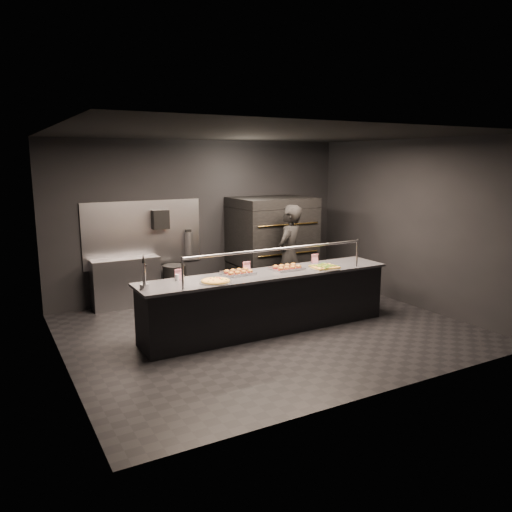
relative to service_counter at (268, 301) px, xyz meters
name	(u,v)px	position (x,y,z in m)	size (l,w,h in m)	color
room	(265,236)	(-0.02, 0.05, 1.03)	(6.04, 6.00, 3.00)	black
service_counter	(268,301)	(0.00, 0.00, 0.00)	(4.10, 0.78, 1.37)	black
pizza_oven	(272,245)	(1.20, 1.90, 0.50)	(1.50, 1.23, 1.91)	black
prep_shelf	(126,283)	(-1.60, 2.32, -0.01)	(1.20, 0.35, 0.90)	#99999E
towel_dispenser	(160,219)	(-0.90, 2.39, 1.09)	(0.30, 0.20, 0.35)	black
fire_extinguisher	(189,243)	(-0.35, 2.40, 0.60)	(0.14, 0.14, 0.51)	#B2B2B7
beer_tap	(144,279)	(-1.95, -0.05, 0.60)	(0.13, 0.18, 0.49)	silver
round_pizza	(216,281)	(-0.95, -0.15, 0.47)	(0.47, 0.47, 0.03)	silver
slider_tray_a	(238,272)	(-0.44, 0.14, 0.48)	(0.54, 0.46, 0.07)	silver
slider_tray_b	(287,268)	(0.39, 0.06, 0.49)	(0.52, 0.40, 0.08)	silver
square_pizza	(325,267)	(0.97, -0.15, 0.47)	(0.50, 0.50, 0.05)	silver
condiment_jar	(179,278)	(-1.37, 0.20, 0.50)	(0.14, 0.05, 0.09)	silver
tent_cards	(250,266)	(-0.16, 0.28, 0.53)	(2.54, 0.04, 0.15)	white
trash_bin	(175,284)	(-0.75, 2.13, -0.10)	(0.43, 0.43, 0.72)	black
worker	(289,256)	(1.01, 0.98, 0.46)	(0.68, 0.44, 1.85)	black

